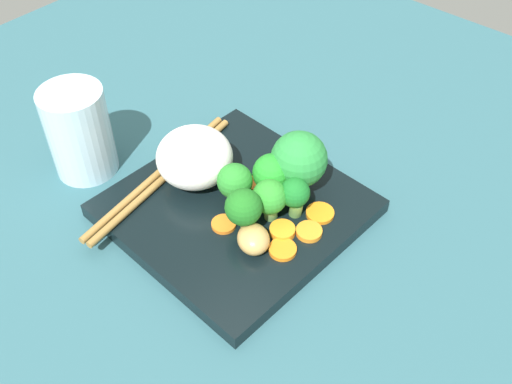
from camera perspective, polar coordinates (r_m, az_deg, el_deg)
ground_plane at (r=65.08cm, az=-1.92°, el=-2.69°), size 110.00×110.00×2.00cm
square_plate at (r=63.73cm, az=-1.96°, el=-1.58°), size 24.36×24.36×1.67cm
rice_mound at (r=64.05cm, az=-6.00°, el=3.30°), size 11.50×11.50×6.14cm
broccoli_floret_0 at (r=61.52cm, az=1.53°, el=1.70°), size 4.08×4.08×5.54cm
broccoli_floret_1 at (r=61.77cm, az=4.16°, el=3.12°), size 5.99×5.99×7.46cm
broccoli_floret_2 at (r=60.59cm, az=-1.84°, el=0.67°), size 3.73×3.73×5.22cm
broccoli_floret_3 at (r=59.86cm, az=3.76°, el=-0.22°), size 3.12×3.12×4.96cm
broccoli_floret_4 at (r=57.85cm, az=-1.17°, el=-1.60°), size 3.76×3.76×5.56cm
broccoli_floret_5 at (r=59.56cm, az=1.33°, el=-0.55°), size 3.61×3.61×4.99cm
carrot_slice_0 at (r=60.17cm, az=2.75°, el=-3.55°), size 3.69×3.69×0.76cm
carrot_slice_1 at (r=60.23cm, az=5.12°, el=-3.81°), size 3.39×3.39×0.56cm
carrot_slice_2 at (r=62.14cm, az=6.17°, el=-2.03°), size 4.07×4.07×0.43cm
carrot_slice_3 at (r=60.84cm, az=-3.12°, el=-3.10°), size 3.28×3.28×0.42cm
carrot_slice_4 at (r=64.81cm, az=0.16°, el=0.79°), size 3.11×3.11×0.48cm
carrot_slice_5 at (r=58.58cm, az=2.58°, el=-5.54°), size 2.89×2.89×0.49cm
chicken_piece_0 at (r=58.06cm, az=-0.25°, el=-4.55°), size 4.87×4.74×2.51cm
chopstick_pair at (r=66.34cm, az=-9.12°, el=1.55°), size 4.94×23.30×0.79cm
drinking_glass at (r=68.96cm, az=-16.63°, el=5.56°), size 7.09×7.09×10.62cm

